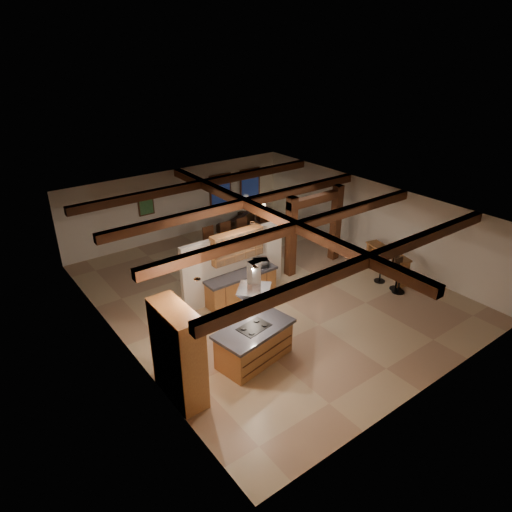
{
  "coord_description": "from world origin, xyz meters",
  "views": [
    {
      "loc": [
        -8.28,
        -10.4,
        7.75
      ],
      "look_at": [
        -0.12,
        0.5,
        1.15
      ],
      "focal_mm": 32.0,
      "sensor_mm": 36.0,
      "label": 1
    }
  ],
  "objects_px": {
    "sofa": "(236,221)",
    "bar_counter": "(387,259)",
    "kitchen_island": "(254,343)",
    "dining_table": "(233,250)"
  },
  "relations": [
    {
      "from": "kitchen_island",
      "to": "sofa",
      "type": "distance_m",
      "value": 9.33
    },
    {
      "from": "kitchen_island",
      "to": "sofa",
      "type": "height_order",
      "value": "kitchen_island"
    },
    {
      "from": "kitchen_island",
      "to": "dining_table",
      "type": "relative_size",
      "value": 1.21
    },
    {
      "from": "kitchen_island",
      "to": "sofa",
      "type": "bearing_deg",
      "value": 58.37
    },
    {
      "from": "sofa",
      "to": "bar_counter",
      "type": "height_order",
      "value": "bar_counter"
    },
    {
      "from": "dining_table",
      "to": "bar_counter",
      "type": "height_order",
      "value": "bar_counter"
    },
    {
      "from": "dining_table",
      "to": "bar_counter",
      "type": "xyz_separation_m",
      "value": [
        3.47,
        -4.49,
        0.35
      ]
    },
    {
      "from": "dining_table",
      "to": "bar_counter",
      "type": "distance_m",
      "value": 5.69
    },
    {
      "from": "sofa",
      "to": "bar_counter",
      "type": "xyz_separation_m",
      "value": [
        1.62,
        -7.01,
        0.38
      ]
    },
    {
      "from": "kitchen_island",
      "to": "bar_counter",
      "type": "distance_m",
      "value": 6.58
    }
  ]
}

